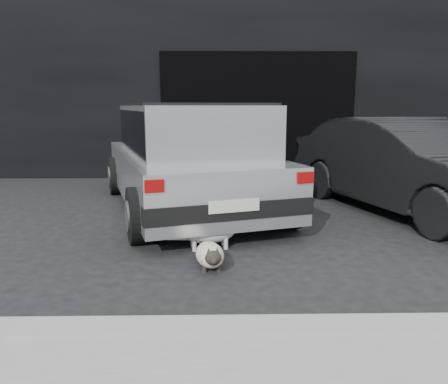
{
  "coord_description": "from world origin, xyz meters",
  "views": [
    {
      "loc": [
        0.13,
        -5.21,
        1.51
      ],
      "look_at": [
        0.22,
        -0.54,
        0.59
      ],
      "focal_mm": 35.0,
      "sensor_mm": 36.0,
      "label": 1
    }
  ],
  "objects_px": {
    "silver_hatchback": "(188,153)",
    "second_car": "(409,166)",
    "cat_siamese": "(210,255)",
    "cat_white": "(213,230)"
  },
  "relations": [
    {
      "from": "silver_hatchback",
      "to": "second_car",
      "type": "bearing_deg",
      "value": -20.95
    },
    {
      "from": "cat_siamese",
      "to": "cat_white",
      "type": "distance_m",
      "value": 0.6
    },
    {
      "from": "cat_siamese",
      "to": "cat_white",
      "type": "xyz_separation_m",
      "value": [
        0.02,
        0.59,
        0.07
      ]
    },
    {
      "from": "silver_hatchback",
      "to": "cat_siamese",
      "type": "relative_size",
      "value": 5.81
    },
    {
      "from": "silver_hatchback",
      "to": "second_car",
      "type": "distance_m",
      "value": 3.16
    },
    {
      "from": "second_car",
      "to": "cat_siamese",
      "type": "xyz_separation_m",
      "value": [
        -2.8,
        -2.17,
        -0.55
      ]
    },
    {
      "from": "second_car",
      "to": "cat_siamese",
      "type": "height_order",
      "value": "second_car"
    },
    {
      "from": "second_car",
      "to": "cat_siamese",
      "type": "distance_m",
      "value": 3.59
    },
    {
      "from": "cat_siamese",
      "to": "silver_hatchback",
      "type": "bearing_deg",
      "value": -89.17
    },
    {
      "from": "second_car",
      "to": "silver_hatchback",
      "type": "bearing_deg",
      "value": 157.73
    }
  ]
}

